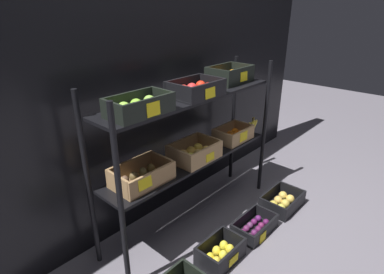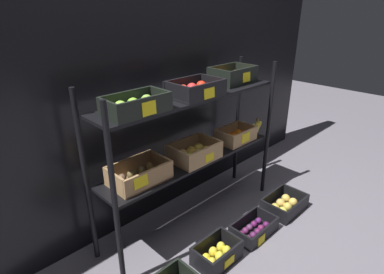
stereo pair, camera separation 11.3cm
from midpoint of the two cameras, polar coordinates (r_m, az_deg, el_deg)
ground_plane at (r=2.56m, az=-1.31°, el=-14.60°), size 10.00×10.00×0.00m
storefront_wall at (r=2.37m, az=-7.92°, el=7.85°), size 3.88×0.12×1.90m
display_rack at (r=2.17m, az=-1.25°, el=1.90°), size 1.60×0.35×1.16m
crate_ground_lemon at (r=2.20m, az=3.64°, el=-20.44°), size 0.31×0.21×0.14m
crate_ground_plum at (r=2.45m, az=9.99°, el=-15.87°), size 0.35×0.21×0.11m
crate_ground_apple_gold at (r=2.75m, az=14.94°, el=-11.37°), size 0.36×0.25×0.12m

